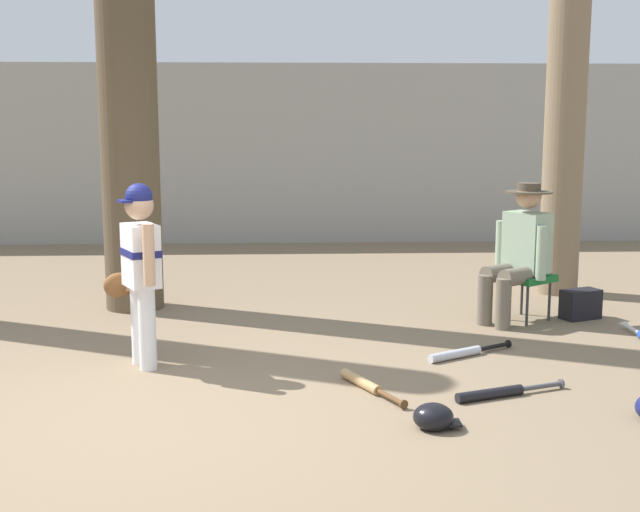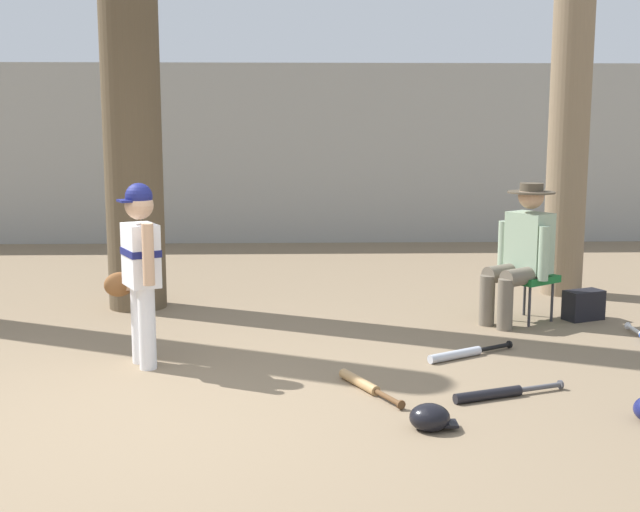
{
  "view_description": "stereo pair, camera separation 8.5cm",
  "coord_description": "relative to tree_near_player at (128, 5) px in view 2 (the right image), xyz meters",
  "views": [
    {
      "loc": [
        0.78,
        -4.66,
        1.74
      ],
      "look_at": [
        1.05,
        1.37,
        0.75
      ],
      "focal_mm": 46.94,
      "sensor_mm": 36.0,
      "label": 1
    },
    {
      "loc": [
        0.86,
        -4.66,
        1.74
      ],
      "look_at": [
        1.05,
        1.37,
        0.75
      ],
      "focal_mm": 46.94,
      "sensor_mm": 36.0,
      "label": 2
    }
  ],
  "objects": [
    {
      "name": "concrete_back_wall",
      "position": [
        0.6,
        4.22,
        -1.49
      ],
      "size": [
        18.0,
        0.36,
        2.5
      ],
      "primitive_type": "cube",
      "color": "#9E9E99",
      "rests_on": "ground"
    },
    {
      "name": "tree_near_player",
      "position": [
        0.0,
        0.0,
        0.0
      ],
      "size": [
        0.8,
        0.8,
        6.28
      ],
      "color": "brown",
      "rests_on": "ground"
    },
    {
      "name": "bat_aluminum_silver",
      "position": [
        2.69,
        -1.78,
        -2.71
      ],
      "size": [
        0.71,
        0.44,
        0.07
      ],
      "color": "#B7BCC6",
      "rests_on": "ground"
    },
    {
      "name": "young_ballplayer",
      "position": [
        0.38,
        -1.89,
        -1.99
      ],
      "size": [
        0.48,
        0.54,
        1.31
      ],
      "color": "white",
      "rests_on": "ground"
    },
    {
      "name": "handbag_beside_stool",
      "position": [
        4.0,
        -0.63,
        -2.61
      ],
      "size": [
        0.38,
        0.3,
        0.26
      ],
      "primitive_type": "cube",
      "rotation": [
        0.0,
        0.0,
        0.39
      ],
      "color": "black",
      "rests_on": "ground"
    },
    {
      "name": "batting_helmet_black",
      "position": [
        2.23,
        -3.2,
        -2.67
      ],
      "size": [
        0.27,
        0.21,
        0.16
      ],
      "color": "black",
      "rests_on": "ground"
    },
    {
      "name": "bat_black_composite",
      "position": [
        2.73,
        -2.69,
        -2.71
      ],
      "size": [
        0.77,
        0.33,
        0.07
      ],
      "color": "black",
      "rests_on": "ground"
    },
    {
      "name": "seated_spectator",
      "position": [
        3.41,
        -0.71,
        -2.1
      ],
      "size": [
        0.65,
        0.59,
        1.2
      ],
      "color": "#6B6051",
      "rests_on": "ground"
    },
    {
      "name": "bat_wood_tan",
      "position": [
        1.91,
        -2.48,
        -2.71
      ],
      "size": [
        0.37,
        0.68,
        0.07
      ],
      "color": "tan",
      "rests_on": "ground"
    },
    {
      "name": "folding_stool",
      "position": [
        3.49,
        -0.65,
        -2.38
      ],
      "size": [
        0.56,
        0.56,
        0.41
      ],
      "color": "#196B2D",
      "rests_on": "ground"
    },
    {
      "name": "tree_behind_spectator",
      "position": [
        4.16,
        0.49,
        -0.56
      ],
      "size": [
        0.63,
        0.63,
        5.03
      ],
      "color": "#7F6B51",
      "rests_on": "ground"
    },
    {
      "name": "ground_plane",
      "position": [
        0.6,
        -3.04,
        -2.74
      ],
      "size": [
        60.0,
        60.0,
        0.0
      ],
      "primitive_type": "plane",
      "color": "#7F6B51"
    }
  ]
}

